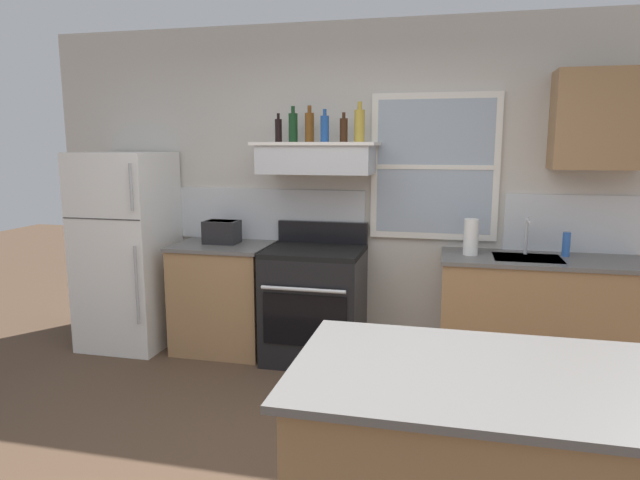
# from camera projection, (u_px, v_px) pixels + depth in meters

# --- Properties ---
(back_wall) EXTENTS (5.40, 0.11, 2.70)m
(back_wall) POSITION_uv_depth(u_px,v_px,m) (358.00, 190.00, 4.62)
(back_wall) COLOR beige
(back_wall) RESTS_ON ground_plane
(refrigerator) EXTENTS (0.70, 0.72, 1.66)m
(refrigerator) POSITION_uv_depth(u_px,v_px,m) (127.00, 250.00, 4.78)
(refrigerator) COLOR white
(refrigerator) RESTS_ON ground_plane
(counter_left_of_stove) EXTENTS (0.79, 0.63, 0.91)m
(counter_left_of_stove) POSITION_uv_depth(u_px,v_px,m) (224.00, 297.00, 4.71)
(counter_left_of_stove) COLOR #9E754C
(counter_left_of_stove) RESTS_ON ground_plane
(toaster) EXTENTS (0.30, 0.20, 0.19)m
(toaster) POSITION_uv_depth(u_px,v_px,m) (222.00, 232.00, 4.65)
(toaster) COLOR black
(toaster) RESTS_ON counter_left_of_stove
(stove_range) EXTENTS (0.76, 0.69, 1.09)m
(stove_range) POSITION_uv_depth(u_px,v_px,m) (315.00, 303.00, 4.49)
(stove_range) COLOR black
(stove_range) RESTS_ON ground_plane
(range_hood_shelf) EXTENTS (0.96, 0.52, 0.24)m
(range_hood_shelf) POSITION_uv_depth(u_px,v_px,m) (317.00, 158.00, 4.38)
(range_hood_shelf) COLOR silver
(bottle_balsamic_dark) EXTENTS (0.06, 0.06, 0.23)m
(bottle_balsamic_dark) POSITION_uv_depth(u_px,v_px,m) (278.00, 130.00, 4.47)
(bottle_balsamic_dark) COLOR black
(bottle_balsamic_dark) RESTS_ON range_hood_shelf
(bottle_dark_green_wine) EXTENTS (0.07, 0.07, 0.28)m
(bottle_dark_green_wine) POSITION_uv_depth(u_px,v_px,m) (293.00, 127.00, 4.41)
(bottle_dark_green_wine) COLOR #143819
(bottle_dark_green_wine) RESTS_ON range_hood_shelf
(bottle_amber_wine) EXTENTS (0.07, 0.07, 0.28)m
(bottle_amber_wine) POSITION_uv_depth(u_px,v_px,m) (309.00, 127.00, 4.38)
(bottle_amber_wine) COLOR brown
(bottle_amber_wine) RESTS_ON range_hood_shelf
(bottle_blue_liqueur) EXTENTS (0.07, 0.07, 0.25)m
(bottle_blue_liqueur) POSITION_uv_depth(u_px,v_px,m) (325.00, 128.00, 4.28)
(bottle_blue_liqueur) COLOR #1E478C
(bottle_blue_liqueur) RESTS_ON range_hood_shelf
(bottle_brown_stout) EXTENTS (0.06, 0.06, 0.23)m
(bottle_brown_stout) POSITION_uv_depth(u_px,v_px,m) (344.00, 130.00, 4.31)
(bottle_brown_stout) COLOR #381E0F
(bottle_brown_stout) RESTS_ON range_hood_shelf
(bottle_champagne_gold_foil) EXTENTS (0.08, 0.08, 0.30)m
(bottle_champagne_gold_foil) POSITION_uv_depth(u_px,v_px,m) (359.00, 125.00, 4.27)
(bottle_champagne_gold_foil) COLOR #B29333
(bottle_champagne_gold_foil) RESTS_ON range_hood_shelf
(counter_right_with_sink) EXTENTS (1.43, 0.63, 0.91)m
(counter_right_with_sink) POSITION_uv_depth(u_px,v_px,m) (537.00, 317.00, 4.14)
(counter_right_with_sink) COLOR #9E754C
(counter_right_with_sink) RESTS_ON ground_plane
(sink_faucet) EXTENTS (0.03, 0.17, 0.28)m
(sink_faucet) POSITION_uv_depth(u_px,v_px,m) (527.00, 232.00, 4.15)
(sink_faucet) COLOR silver
(sink_faucet) RESTS_ON counter_right_with_sink
(paper_towel_roll) EXTENTS (0.11, 0.11, 0.27)m
(paper_towel_roll) POSITION_uv_depth(u_px,v_px,m) (471.00, 237.00, 4.16)
(paper_towel_roll) COLOR white
(paper_towel_roll) RESTS_ON counter_right_with_sink
(dish_soap_bottle) EXTENTS (0.06, 0.06, 0.18)m
(dish_soap_bottle) POSITION_uv_depth(u_px,v_px,m) (566.00, 244.00, 4.11)
(dish_soap_bottle) COLOR blue
(dish_soap_bottle) RESTS_ON counter_right_with_sink
(upper_cabinet_right) EXTENTS (0.64, 0.32, 0.70)m
(upper_cabinet_right) POSITION_uv_depth(u_px,v_px,m) (600.00, 120.00, 3.95)
(upper_cabinet_right) COLOR #9E754C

